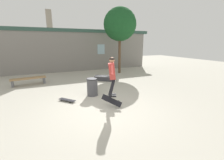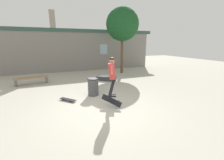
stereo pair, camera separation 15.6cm
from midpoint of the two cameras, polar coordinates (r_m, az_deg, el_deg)
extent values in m
plane|color=#B2AD9E|center=(5.93, -3.65, -10.95)|extent=(40.00, 40.00, 0.00)
cube|color=gray|center=(13.97, -16.19, 10.16)|extent=(15.19, 0.40, 3.39)
cube|color=#335147|center=(13.99, -16.73, 17.68)|extent=(15.95, 0.52, 0.28)
cube|color=gray|center=(13.96, -23.22, 20.62)|extent=(0.44, 0.44, 1.38)
cube|color=#99B7C6|center=(14.41, -4.50, 11.61)|extent=(0.70, 0.02, 0.90)
cylinder|color=brown|center=(12.64, 2.53, 9.33)|extent=(0.22, 0.22, 2.95)
sphere|color=#194C23|center=(12.68, 2.65, 20.44)|extent=(2.61, 2.61, 2.61)
cube|color=#99754C|center=(10.42, -29.59, 0.58)|extent=(1.97, 0.67, 0.08)
cube|color=slate|center=(10.49, -34.05, -1.20)|extent=(0.17, 0.35, 0.37)
cube|color=slate|center=(10.52, -24.85, -0.03)|extent=(0.17, 0.35, 0.37)
cube|color=#38383D|center=(10.18, -3.37, 0.67)|extent=(1.29, 1.17, 0.32)
cube|color=#B7B7BC|center=(9.95, -3.80, 1.20)|extent=(1.03, 0.86, 0.02)
cylinder|color=#47474C|center=(7.30, -8.12, -2.66)|extent=(0.51, 0.51, 0.85)
torus|color=black|center=(7.20, -8.23, 0.44)|extent=(0.55, 0.55, 0.04)
cube|color=#B23833|center=(5.65, -0.79, 3.39)|extent=(0.39, 0.42, 0.62)
sphere|color=#A37556|center=(5.59, -0.81, 7.62)|extent=(0.27, 0.27, 0.21)
ellipsoid|color=black|center=(5.59, -0.81, 8.00)|extent=(0.29, 0.29, 0.12)
cylinder|color=black|center=(5.88, -0.77, -2.37)|extent=(0.29, 0.26, 0.77)
cube|color=black|center=(5.99, -0.47, -5.57)|extent=(0.28, 0.19, 0.07)
cylinder|color=black|center=(5.72, -0.77, -2.85)|extent=(0.33, 0.16, 0.77)
cube|color=black|center=(5.83, -0.46, -6.13)|extent=(0.28, 0.19, 0.07)
cylinder|color=#B23833|center=(6.03, -0.79, 5.21)|extent=(0.29, 0.56, 0.33)
cylinder|color=#B23833|center=(5.24, -0.80, 3.88)|extent=(0.29, 0.56, 0.33)
cube|color=black|center=(5.97, -0.93, -7.87)|extent=(0.66, 0.62, 0.44)
cylinder|color=black|center=(5.94, 1.86, -7.90)|extent=(0.08, 0.08, 0.05)
cylinder|color=black|center=(5.96, 0.99, -9.90)|extent=(0.08, 0.08, 0.05)
cylinder|color=black|center=(6.08, -2.54, -5.88)|extent=(0.08, 0.08, 0.05)
cylinder|color=black|center=(6.10, -3.39, -7.83)|extent=(0.08, 0.08, 0.05)
cube|color=black|center=(6.92, -17.32, -7.20)|extent=(0.68, 0.72, 0.02)
cylinder|color=black|center=(7.03, -19.38, -7.43)|extent=(0.05, 0.05, 0.05)
cylinder|color=black|center=(7.17, -18.25, -6.92)|extent=(0.05, 0.05, 0.05)
cylinder|color=black|center=(6.71, -16.27, -8.22)|extent=(0.05, 0.05, 0.05)
cylinder|color=black|center=(6.85, -15.15, -7.67)|extent=(0.05, 0.05, 0.05)
camera|label=1|loc=(0.08, -90.78, -0.19)|focal=24.00mm
camera|label=2|loc=(0.08, 89.22, 0.19)|focal=24.00mm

